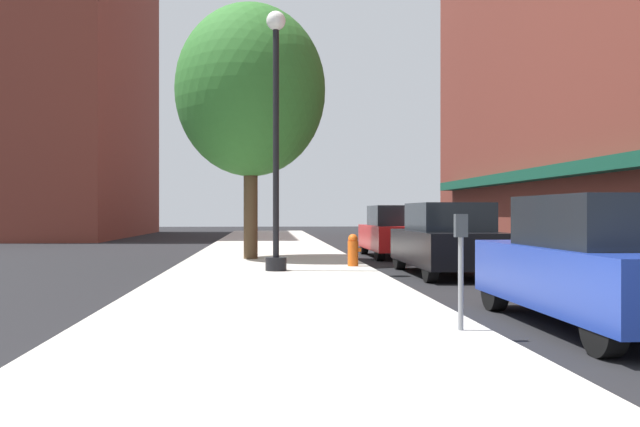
% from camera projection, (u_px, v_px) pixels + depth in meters
% --- Properties ---
extents(ground_plane, '(90.00, 90.00, 0.00)m').
position_uv_depth(ground_plane, '(391.00, 256.00, 22.30)').
color(ground_plane, black).
extents(sidewalk_slab, '(4.80, 50.00, 0.12)m').
position_uv_depth(sidewalk_slab, '(270.00, 253.00, 22.98)').
color(sidewalk_slab, '#B7B2A8').
rests_on(sidewalk_slab, ground).
extents(building_far_background, '(6.80, 18.00, 19.61)m').
position_uv_depth(building_far_background, '(84.00, 73.00, 40.02)').
color(building_far_background, brown).
rests_on(building_far_background, ground).
extents(lamppost, '(0.48, 0.48, 5.90)m').
position_uv_depth(lamppost, '(276.00, 135.00, 15.23)').
color(lamppost, black).
rests_on(lamppost, sidewalk_slab).
extents(fire_hydrant, '(0.33, 0.26, 0.79)m').
position_uv_depth(fire_hydrant, '(353.00, 250.00, 16.53)').
color(fire_hydrant, '#E05614').
rests_on(fire_hydrant, sidewalk_slab).
extents(parking_meter_near, '(0.14, 0.09, 1.31)m').
position_uv_depth(parking_meter_near, '(461.00, 257.00, 7.55)').
color(parking_meter_near, slate).
rests_on(parking_meter_near, sidewalk_slab).
extents(tree_near, '(4.28, 4.28, 7.28)m').
position_uv_depth(tree_near, '(251.00, 91.00, 19.17)').
color(tree_near, '#4C3823').
rests_on(tree_near, sidewalk_slab).
extents(car_blue, '(1.80, 4.30, 1.66)m').
position_uv_depth(car_blue, '(601.00, 264.00, 8.30)').
color(car_blue, black).
rests_on(car_blue, ground).
extents(car_black, '(1.80, 4.30, 1.66)m').
position_uv_depth(car_black, '(447.00, 240.00, 15.38)').
color(car_black, black).
rests_on(car_black, ground).
extents(car_red, '(1.80, 4.30, 1.66)m').
position_uv_depth(car_red, '(396.00, 232.00, 21.51)').
color(car_red, black).
rests_on(car_red, ground).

